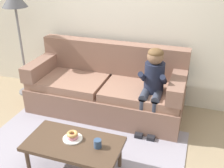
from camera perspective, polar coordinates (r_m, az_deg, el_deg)
The scene contains 11 objects.
ground at distance 3.50m, azimuth -5.58°, elevation -12.24°, with size 10.00×10.00×0.00m, color #9E896B.
wall_back at distance 4.13m, azimuth 1.67°, elevation 15.42°, with size 8.00×0.10×2.80m, color silver.
area_rug at distance 3.33m, azimuth -7.38°, elevation -14.66°, with size 2.45×1.74×0.01m, color #9993A3.
couch at distance 3.99m, azimuth -1.13°, elevation -1.02°, with size 2.24×0.90×0.98m.
coffee_table at distance 2.93m, azimuth -8.12°, elevation -12.76°, with size 1.01×0.54×0.39m.
person_child at distance 3.50m, azimuth 8.66°, elevation 0.48°, with size 0.34×0.58×1.10m.
plate at distance 2.94m, azimuth -8.33°, elevation -11.37°, with size 0.21×0.21×0.01m, color white.
donut at distance 2.92m, azimuth -8.37°, elevation -10.98°, with size 0.12×0.12×0.04m, color pink.
donut_second at distance 2.90m, azimuth -8.41°, elevation -10.42°, with size 0.12×0.12×0.04m, color tan.
mug at distance 2.79m, azimuth -3.07°, elevation -12.49°, with size 0.08×0.08×0.09m, color #334C72.
floor_lamp at distance 4.41m, azimuth -19.80°, elevation 15.00°, with size 0.38×0.38×1.69m.
Camera 1 is at (1.19, -2.48, 2.17)m, focal length 43.13 mm.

